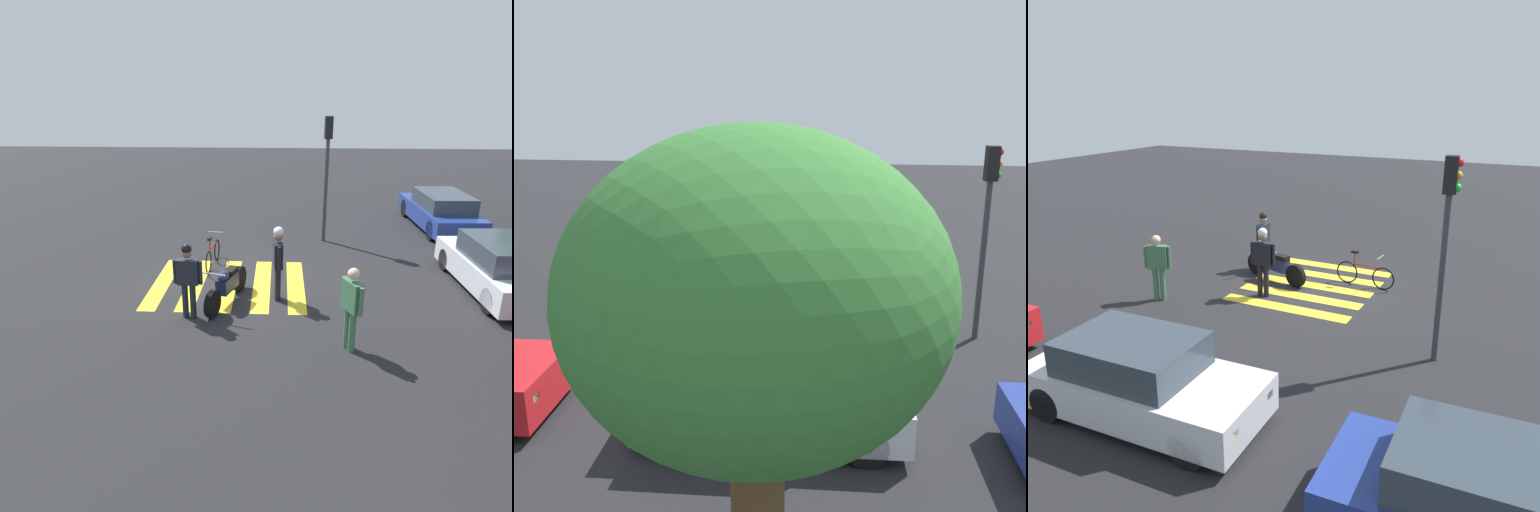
{
  "view_description": "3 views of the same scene",
  "coord_description": "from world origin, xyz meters",
  "views": [
    {
      "loc": [
        11.52,
        1.33,
        4.99
      ],
      "look_at": [
        0.85,
        0.78,
        1.13
      ],
      "focal_mm": 32.77,
      "sensor_mm": 36.0,
      "label": 1
    },
    {
      "loc": [
        -0.88,
        15.07,
        5.13
      ],
      "look_at": [
        0.73,
        1.33,
        1.28
      ],
      "focal_mm": 40.94,
      "sensor_mm": 36.0,
      "label": 2
    },
    {
      "loc": [
        -5.53,
        12.88,
        5.25
      ],
      "look_at": [
        0.15,
        1.54,
        1.28
      ],
      "focal_mm": 37.05,
      "sensor_mm": 36.0,
      "label": 3
    }
  ],
  "objects": [
    {
      "name": "leaning_bicycle",
      "position": [
        -1.31,
        -0.6,
        0.36
      ],
      "size": [
        1.73,
        0.46,
        0.98
      ],
      "color": "black",
      "rests_on": "ground_plane"
    },
    {
      "name": "officer_on_foot",
      "position": [
        0.88,
        1.32,
        1.1
      ],
      "size": [
        0.7,
        0.25,
        1.88
      ],
      "color": "black",
      "rests_on": "ground_plane"
    },
    {
      "name": "car_white_van",
      "position": [
        0.07,
        6.99,
        0.66
      ],
      "size": [
        4.16,
        1.91,
        1.4
      ],
      "color": "black",
      "rests_on": "ground_plane"
    },
    {
      "name": "car_blue_hatchback",
      "position": [
        -5.72,
        7.32,
        0.66
      ],
      "size": [
        4.71,
        1.93,
        1.37
      ],
      "color": "black",
      "rests_on": "ground_plane"
    },
    {
      "name": "traffic_light_pole",
      "position": [
        -3.96,
        2.86,
        2.78
      ],
      "size": [
        0.34,
        0.26,
        4.13
      ],
      "color": "#38383D",
      "rests_on": "ground_plane"
    },
    {
      "name": "ground_plane",
      "position": [
        0.0,
        0.0,
        0.0
      ],
      "size": [
        60.0,
        60.0,
        0.0
      ],
      "primitive_type": "plane",
      "color": "#232326"
    },
    {
      "name": "pedestrian_bystander",
      "position": [
        3.17,
        2.77,
        1.01
      ],
      "size": [
        0.64,
        0.39,
        1.75
      ],
      "color": "#3F724C",
      "rests_on": "ground_plane"
    },
    {
      "name": "police_motorcycle",
      "position": [
        1.14,
        0.08,
        0.46
      ],
      "size": [
        2.18,
        0.93,
        1.04
      ],
      "color": "black",
      "rests_on": "ground_plane"
    },
    {
      "name": "officer_by_motorcycle",
      "position": [
        1.96,
        -0.69,
        1.03
      ],
      "size": [
        0.23,
        0.67,
        1.78
      ],
      "color": "#1E232D",
      "rests_on": "ground_plane"
    },
    {
      "name": "crosswalk_stripes",
      "position": [
        0.0,
        -0.0,
        0.0
      ],
      "size": [
        3.47,
        4.05,
        0.01
      ],
      "color": "yellow",
      "rests_on": "ground_plane"
    }
  ]
}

